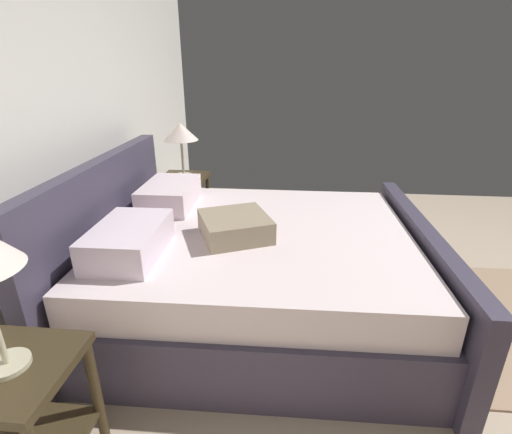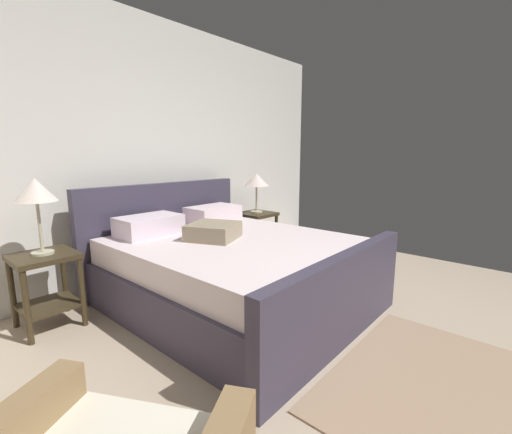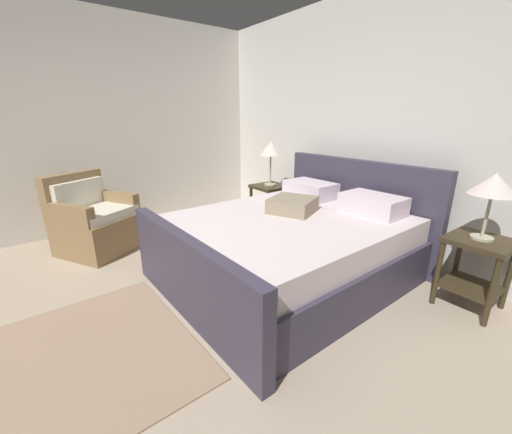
% 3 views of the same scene
% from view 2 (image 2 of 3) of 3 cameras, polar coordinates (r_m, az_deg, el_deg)
% --- Properties ---
extents(ground_plane, '(5.34, 6.15, 0.02)m').
position_cam_2_polar(ground_plane, '(2.54, 31.74, -23.87)').
color(ground_plane, tan).
extents(wall_back, '(5.46, 0.12, 2.79)m').
position_cam_2_polar(wall_back, '(4.01, -16.46, 10.51)').
color(wall_back, silver).
rests_on(wall_back, ground).
extents(bed, '(1.93, 2.22, 1.06)m').
position_cam_2_polar(bed, '(3.13, -4.28, -8.57)').
color(bed, '#3A3447').
rests_on(bed, ground).
extents(nightstand_right, '(0.44, 0.44, 0.60)m').
position_cam_2_polar(nightstand_right, '(4.55, 0.07, -1.70)').
color(nightstand_right, '#372C1A').
rests_on(nightstand_right, ground).
extents(table_lamp_right, '(0.33, 0.33, 0.52)m').
position_cam_2_polar(table_lamp_right, '(4.46, 0.07, 6.11)').
color(table_lamp_right, '#B7B293').
rests_on(table_lamp_right, nightstand_right).
extents(nightstand_left, '(0.44, 0.44, 0.60)m').
position_cam_2_polar(nightstand_left, '(3.17, -31.83, -8.74)').
color(nightstand_left, '#372C1A').
rests_on(nightstand_left, ground).
extents(table_lamp_left, '(0.29, 0.29, 0.59)m').
position_cam_2_polar(table_lamp_left, '(3.03, -33.05, 3.48)').
color(table_lamp_left, '#B7B293').
rests_on(table_lamp_left, nightstand_left).
extents(area_rug, '(1.50, 1.28, 0.01)m').
position_cam_2_polar(area_rug, '(2.48, 30.01, -24.19)').
color(area_rug, tan).
rests_on(area_rug, ground).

